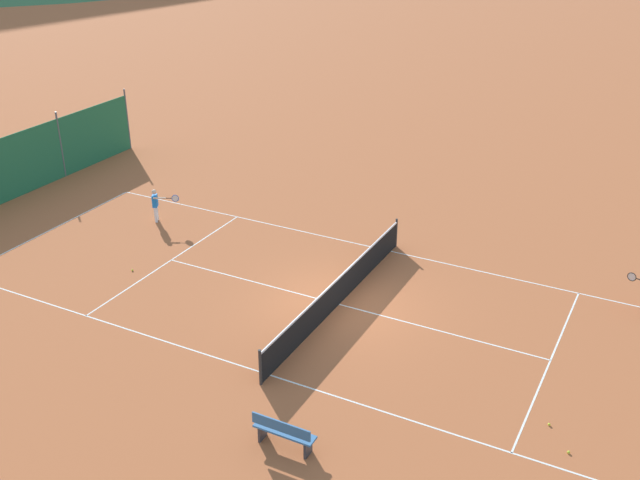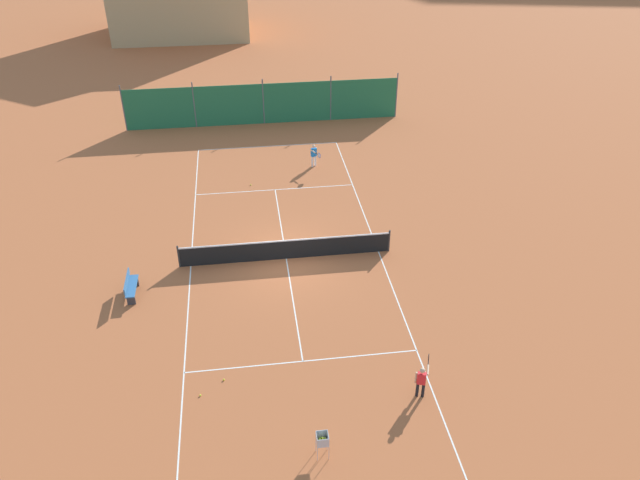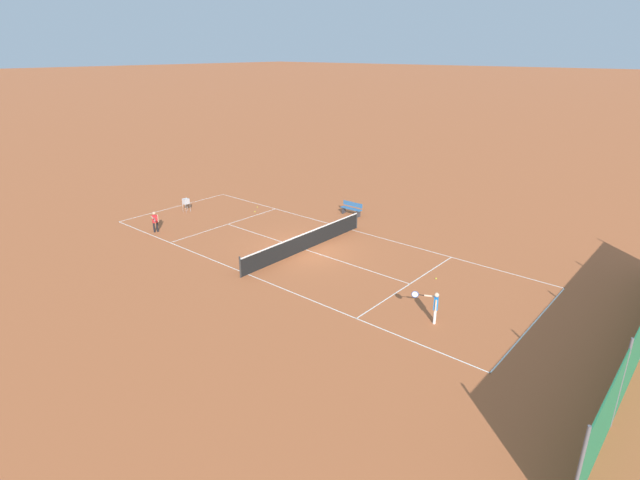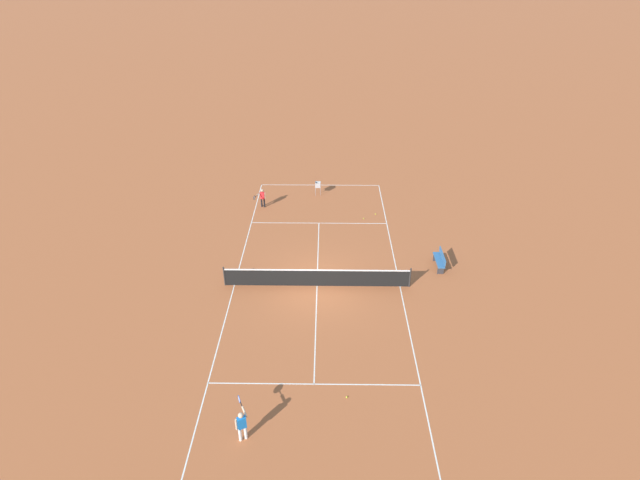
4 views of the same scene
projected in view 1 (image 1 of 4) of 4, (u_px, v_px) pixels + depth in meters
ground_plane at (339, 304)px, 22.92m from camera, size 600.00×600.00×0.00m
court_line_markings at (339, 304)px, 22.92m from camera, size 8.25×23.85×0.01m
tennis_net at (339, 290)px, 22.70m from camera, size 9.18×0.08×1.06m
player_near_baseline at (156, 203)px, 28.17m from camera, size 0.46×1.09×1.29m
tennis_ball_near_corner at (549, 424)px, 17.82m from camera, size 0.07×0.07×0.07m
tennis_ball_service_box at (569, 452)px, 16.96m from camera, size 0.07×0.07×0.07m
tennis_ball_by_net_right at (132, 270)px, 24.86m from camera, size 0.07×0.07×0.07m
courtside_bench at (284, 432)px, 16.94m from camera, size 0.36×1.50×0.84m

